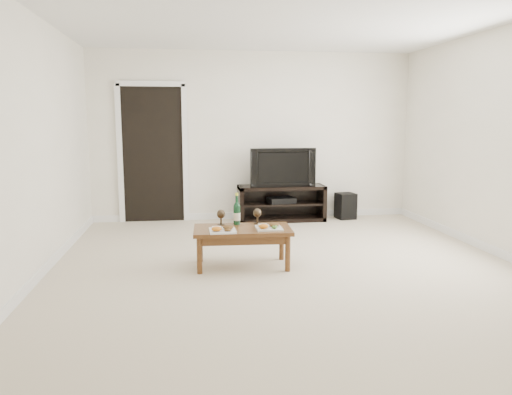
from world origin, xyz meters
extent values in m
plane|color=beige|center=(0.00, 0.00, 0.00)|extent=(5.50, 5.50, 0.00)
cube|color=white|center=(0.00, 2.77, 1.30)|extent=(5.00, 0.04, 2.60)
cube|color=white|center=(0.00, 0.00, 2.62)|extent=(5.00, 5.50, 0.04)
cube|color=black|center=(-1.55, 2.73, 1.02)|extent=(0.90, 0.02, 2.05)
cube|color=black|center=(0.41, 2.50, 0.28)|extent=(1.34, 0.45, 0.55)
imported|color=black|center=(0.41, 2.50, 0.84)|extent=(1.02, 0.17, 0.58)
cube|color=black|center=(0.40, 2.48, 0.33)|extent=(0.44, 0.36, 0.08)
cube|color=black|center=(1.44, 2.51, 0.20)|extent=(0.31, 0.31, 0.41)
cube|color=brown|center=(-0.46, 0.13, 0.21)|extent=(1.05, 0.60, 0.42)
cube|color=white|center=(-0.68, -0.01, 0.45)|extent=(0.27, 0.27, 0.07)
cube|color=white|center=(-0.19, 0.05, 0.45)|extent=(0.27, 0.27, 0.07)
cylinder|color=#0F371D|center=(-0.50, 0.33, 0.59)|extent=(0.07, 0.07, 0.35)
camera|label=1|loc=(-1.02, -5.03, 1.56)|focal=35.00mm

